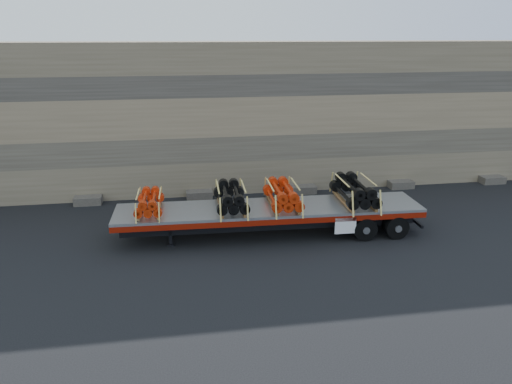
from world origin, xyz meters
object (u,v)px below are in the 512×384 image
at_px(bundle_front, 149,203).
at_px(bundle_midrear, 283,196).
at_px(bundle_rear, 354,192).
at_px(trailer, 269,221).
at_px(bundle_midfront, 231,198).

height_order(bundle_front, bundle_midrear, bundle_midrear).
relative_size(bundle_midrear, bundle_rear, 0.92).
xyz_separation_m(trailer, bundle_midfront, (-1.45, 0.05, 0.98)).
relative_size(trailer, bundle_rear, 4.55).
xyz_separation_m(bundle_midrear, bundle_rear, (2.79, -0.09, 0.03)).
bearing_deg(bundle_front, bundle_midrear, 0.00).
xyz_separation_m(bundle_midfront, bundle_midrear, (1.95, -0.06, 0.00)).
bearing_deg(trailer, bundle_midrear, 0.00).
bearing_deg(bundle_front, bundle_midfront, 0.00).
height_order(bundle_front, bundle_midfront, bundle_midfront).
bearing_deg(bundle_midfront, bundle_front, 180.00).
height_order(bundle_midfront, bundle_rear, bundle_rear).
bearing_deg(bundle_rear, bundle_midfront, -180.00).
height_order(trailer, bundle_rear, bundle_rear).
height_order(bundle_front, bundle_rear, bundle_rear).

